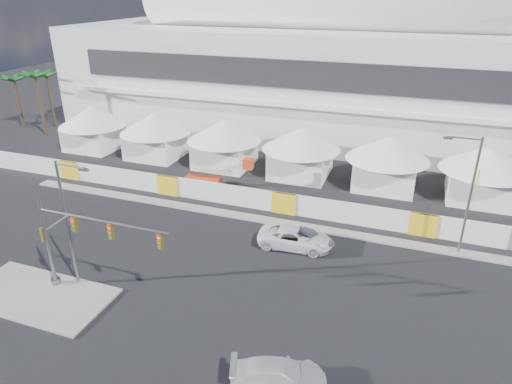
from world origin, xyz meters
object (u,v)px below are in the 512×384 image
(sedan_silver, at_px, (308,238))
(streetlight_curb, at_px, (468,189))
(traffic_mast, at_px, (73,242))
(pickup_near, at_px, (279,374))
(boom_lift, at_px, (208,180))
(pickup_curb, at_px, (295,238))
(streetlight_median, at_px, (69,216))

(sedan_silver, relative_size, streetlight_curb, 0.45)
(traffic_mast, bearing_deg, sedan_silver, 40.68)
(pickup_near, relative_size, streetlight_curb, 0.53)
(sedan_silver, xyz_separation_m, streetlight_curb, (11.12, 2.87, 4.76))
(sedan_silver, height_order, boom_lift, boom_lift)
(pickup_curb, distance_m, streetlight_curb, 13.36)
(pickup_near, bearing_deg, boom_lift, 14.64)
(boom_lift, bearing_deg, sedan_silver, -36.61)
(sedan_silver, relative_size, traffic_mast, 0.44)
(streetlight_curb, bearing_deg, traffic_mast, -149.80)
(sedan_silver, height_order, traffic_mast, traffic_mast)
(pickup_curb, height_order, boom_lift, boom_lift)
(traffic_mast, distance_m, streetlight_median, 1.74)
(sedan_silver, xyz_separation_m, traffic_mast, (-12.98, -11.16, 3.16))
(pickup_near, distance_m, streetlight_median, 16.75)
(streetlight_curb, bearing_deg, pickup_curb, -164.17)
(boom_lift, bearing_deg, pickup_curb, -40.50)
(sedan_silver, distance_m, boom_lift, 14.32)
(pickup_curb, xyz_separation_m, pickup_near, (2.90, -13.68, -0.09))
(streetlight_median, bearing_deg, streetlight_curb, 28.21)
(sedan_silver, bearing_deg, streetlight_curb, -59.69)
(streetlight_curb, relative_size, boom_lift, 1.29)
(traffic_mast, distance_m, boom_lift, 18.76)
(traffic_mast, height_order, streetlight_median, streetlight_median)
(sedan_silver, xyz_separation_m, pickup_near, (1.98, -14.22, -0.01))
(pickup_curb, relative_size, pickup_near, 1.17)
(streetlight_curb, bearing_deg, streetlight_median, -151.79)
(pickup_near, relative_size, boom_lift, 0.68)
(pickup_curb, bearing_deg, pickup_near, -172.09)
(pickup_near, bearing_deg, streetlight_curb, -46.94)
(sedan_silver, distance_m, pickup_near, 14.36)
(pickup_near, relative_size, streetlight_median, 0.55)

